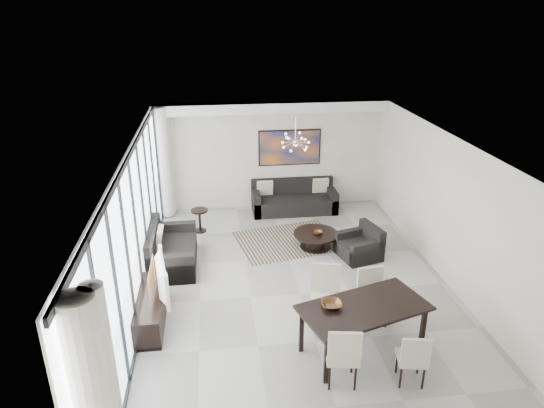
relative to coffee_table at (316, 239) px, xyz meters
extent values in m
cube|color=#A8A39B|center=(-0.71, -1.87, -0.19)|extent=(6.00, 9.00, 0.02)
cube|color=white|center=(-0.71, -1.87, 2.69)|extent=(6.00, 9.00, 0.02)
cube|color=silver|center=(-0.71, 2.62, 1.25)|extent=(6.00, 0.02, 2.90)
cube|color=silver|center=(2.28, -1.87, 1.25)|extent=(0.02, 9.00, 2.90)
cube|color=white|center=(-3.69, -1.87, 1.25)|extent=(0.01, 8.95, 2.85)
cube|color=black|center=(-3.65, -1.87, 2.65)|extent=(0.04, 8.95, 0.10)
cube|color=black|center=(-3.65, -1.87, -0.17)|extent=(0.04, 8.95, 0.06)
cube|color=black|center=(-3.65, -4.87, 1.25)|extent=(0.04, 0.05, 2.88)
cube|color=black|center=(-3.65, -3.87, 1.25)|extent=(0.04, 0.05, 2.88)
cube|color=black|center=(-3.65, -2.87, 1.25)|extent=(0.04, 0.05, 2.88)
cube|color=black|center=(-3.65, -1.87, 1.25)|extent=(0.04, 0.05, 2.88)
cube|color=black|center=(-3.65, -0.87, 1.25)|extent=(0.04, 0.05, 2.88)
cube|color=black|center=(-3.65, 0.13, 1.25)|extent=(0.04, 0.05, 2.88)
cube|color=black|center=(-3.65, 1.13, 1.25)|extent=(0.04, 0.05, 2.88)
cube|color=black|center=(-3.65, 2.13, 1.25)|extent=(0.04, 0.05, 2.88)
cylinder|color=white|center=(-3.51, 2.28, 1.25)|extent=(0.36, 0.36, 2.85)
cube|color=white|center=(-0.71, 2.43, 2.57)|extent=(5.98, 0.40, 0.26)
cube|color=#C1611A|center=(-0.21, 2.60, 1.45)|extent=(1.68, 0.04, 0.98)
cylinder|color=silver|center=(-0.41, 0.63, 2.42)|extent=(0.02, 0.02, 0.55)
sphere|color=silver|center=(-0.41, 0.63, 2.15)|extent=(0.12, 0.12, 0.12)
cube|color=black|center=(-0.59, 0.39, -0.20)|extent=(2.59, 2.18, 0.01)
cylinder|color=black|center=(0.00, 0.00, 0.14)|extent=(1.03, 1.03, 0.04)
cylinder|color=black|center=(0.00, 0.00, -0.04)|extent=(0.45, 0.45, 0.32)
cylinder|color=black|center=(0.00, 0.00, -0.19)|extent=(0.72, 0.72, 0.03)
imported|color=brown|center=(0.03, -0.06, 0.19)|extent=(0.24, 0.24, 0.07)
cube|color=black|center=(-0.14, 2.15, 0.00)|extent=(2.24, 0.92, 0.41)
cube|color=black|center=(-0.14, 2.51, 0.41)|extent=(2.24, 0.18, 0.41)
cube|color=black|center=(-1.17, 2.15, 0.09)|extent=(0.18, 0.92, 0.59)
cube|color=black|center=(0.89, 2.15, 0.09)|extent=(0.18, 0.92, 0.59)
cube|color=black|center=(-3.21, -0.40, 0.01)|extent=(0.98, 1.74, 0.44)
cube|color=black|center=(-3.60, -0.40, 0.45)|extent=(0.20, 1.74, 0.44)
cube|color=black|center=(-3.21, -1.17, 0.11)|extent=(0.98, 0.20, 0.63)
cube|color=black|center=(-3.21, 0.38, 0.11)|extent=(0.98, 0.20, 0.63)
cube|color=black|center=(0.84, -0.57, -0.03)|extent=(0.99, 1.03, 0.36)
cube|color=black|center=(1.15, -0.49, 0.33)|extent=(0.38, 0.86, 0.36)
cube|color=black|center=(0.75, -0.24, 0.05)|extent=(0.82, 0.36, 0.52)
cube|color=black|center=(0.93, -0.90, 0.05)|extent=(0.82, 0.36, 0.52)
cylinder|color=black|center=(-2.65, 1.19, 0.35)|extent=(0.42, 0.42, 0.04)
cylinder|color=black|center=(-2.65, 1.19, 0.07)|extent=(0.06, 0.06, 0.52)
cylinder|color=black|center=(-2.65, 1.19, -0.19)|extent=(0.29, 0.29, 0.03)
cube|color=black|center=(-3.47, -2.39, 0.06)|extent=(0.47, 1.68, 0.52)
imported|color=gray|center=(-3.31, -2.37, 0.66)|extent=(0.35, 1.18, 0.68)
cube|color=black|center=(-0.02, -3.61, 0.61)|extent=(2.21, 1.56, 0.04)
cube|color=black|center=(-0.75, -4.25, 0.19)|extent=(0.07, 0.07, 0.79)
cube|color=black|center=(-0.99, -3.51, 0.19)|extent=(0.07, 0.07, 0.79)
cube|color=black|center=(0.95, -3.72, 0.19)|extent=(0.07, 0.07, 0.79)
cube|color=black|center=(0.71, -2.98, 0.19)|extent=(0.07, 0.07, 0.79)
cube|color=beige|center=(-0.53, -4.26, 0.27)|extent=(0.54, 0.54, 0.06)
cube|color=beige|center=(-0.56, -4.46, 0.54)|extent=(0.48, 0.12, 0.58)
cylinder|color=black|center=(-0.68, -4.04, 0.02)|extent=(0.04, 0.04, 0.44)
cylinder|color=black|center=(-0.37, -4.47, 0.02)|extent=(0.04, 0.04, 0.44)
cube|color=beige|center=(0.49, -4.38, 0.21)|extent=(0.48, 0.48, 0.05)
cube|color=beige|center=(0.45, -4.55, 0.44)|extent=(0.41, 0.12, 0.50)
cylinder|color=black|center=(0.36, -4.19, -0.01)|extent=(0.04, 0.04, 0.38)
cylinder|color=black|center=(0.62, -4.57, -0.01)|extent=(0.04, 0.04, 0.38)
cube|color=beige|center=(-0.45, -2.87, 0.30)|extent=(0.60, 0.60, 0.07)
cube|color=beige|center=(-0.41, -2.66, 0.58)|extent=(0.50, 0.16, 0.61)
cylinder|color=black|center=(-0.31, -3.10, 0.03)|extent=(0.04, 0.04, 0.47)
cylinder|color=black|center=(-0.60, -2.63, 0.03)|extent=(0.04, 0.04, 0.47)
cube|color=beige|center=(0.38, -2.93, 0.26)|extent=(0.51, 0.51, 0.06)
cube|color=beige|center=(0.36, -2.73, 0.52)|extent=(0.47, 0.10, 0.56)
cylinder|color=black|center=(0.58, -3.09, 0.01)|extent=(0.04, 0.04, 0.43)
cylinder|color=black|center=(0.18, -2.77, 0.01)|extent=(0.04, 0.04, 0.43)
imported|color=brown|center=(-0.53, -3.56, 0.67)|extent=(0.32, 0.32, 0.08)
camera|label=1|loc=(-2.26, -9.75, 5.01)|focal=32.00mm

